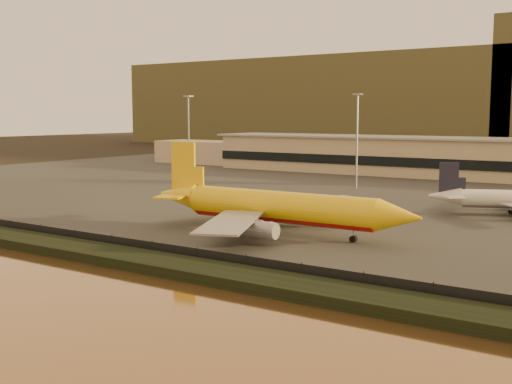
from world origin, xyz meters
TOP-DOWN VIEW (x-y plane):
  - ground at (0.00, 0.00)m, footprint 900.00×900.00m
  - embankment at (0.00, -17.00)m, footprint 320.00×7.00m
  - tarmac at (0.00, 95.00)m, footprint 320.00×220.00m
  - perimeter_fence at (0.00, -13.00)m, footprint 300.00×0.05m
  - terminal_building at (-14.52, 125.55)m, footprint 202.00×25.00m
  - apron_light_masts at (15.00, 75.00)m, footprint 152.20×12.20m
  - dhl_cargo_jet at (6.93, 11.84)m, footprint 49.83×48.93m
  - gse_vehicle_yellow at (8.19, 32.12)m, footprint 4.30×3.11m
  - gse_vehicle_white at (-11.56, 28.62)m, footprint 3.53×1.63m

SIDE VIEW (x-z plane):
  - ground at x=0.00m, z-range 0.00..0.00m
  - tarmac at x=0.00m, z-range 0.00..0.20m
  - embankment at x=0.00m, z-range 0.00..1.40m
  - gse_vehicle_white at x=-11.56m, z-range 0.20..1.78m
  - gse_vehicle_yellow at x=8.19m, z-range 0.20..1.97m
  - perimeter_fence at x=0.00m, z-range 0.20..2.40m
  - dhl_cargo_jet at x=6.93m, z-range -2.80..12.11m
  - terminal_building at x=-14.52m, z-range -0.05..12.55m
  - apron_light_masts at x=15.00m, z-range 3.00..28.40m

